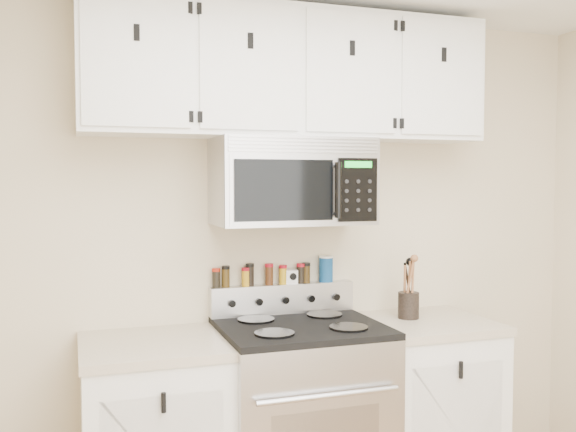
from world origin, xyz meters
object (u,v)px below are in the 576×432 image
object	(u,v)px
range	(301,420)
utensil_crock	(408,303)
microwave	(292,181)
salt_canister	(326,269)

from	to	relation	value
range	utensil_crock	size ratio (longest dim) A/B	3.48
microwave	salt_canister	xyz separation A→B (m)	(0.24, 0.16, -0.46)
utensil_crock	range	bearing A→B (deg)	-172.75
microwave	salt_canister	world-z (taller)	microwave
range	microwave	bearing A→B (deg)	89.77
range	salt_canister	size ratio (longest dim) A/B	8.05
microwave	utensil_crock	bearing A→B (deg)	-4.39
range	salt_canister	distance (m)	0.78
range	utensil_crock	xyz separation A→B (m)	(0.62, 0.08, 0.51)
salt_canister	microwave	bearing A→B (deg)	-147.25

